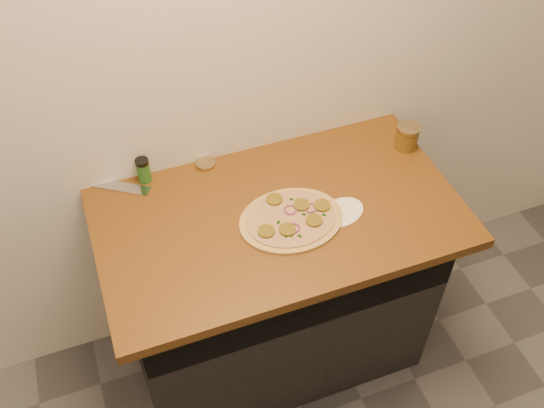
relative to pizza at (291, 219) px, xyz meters
name	(u,v)px	position (x,y,z in m)	size (l,w,h in m)	color
cabinet	(275,288)	(-0.02, 0.08, -0.48)	(1.10, 0.60, 0.86)	black
countertop	(279,216)	(-0.02, 0.05, -0.03)	(1.20, 0.70, 0.04)	brown
pizza	(291,219)	(0.00, 0.00, 0.00)	(0.34, 0.34, 0.02)	tan
chefs_knife	(94,182)	(-0.57, 0.40, 0.00)	(0.30, 0.21, 0.02)	#B7BAC1
mason_jar_lid	(206,164)	(-0.19, 0.35, 0.00)	(0.07, 0.07, 0.01)	tan
salsa_jar	(407,136)	(0.53, 0.20, 0.04)	(0.09, 0.09, 0.09)	#9D220F
spice_shaker	(143,170)	(-0.41, 0.35, 0.04)	(0.05, 0.05, 0.09)	#245D1D
flour_spill	(341,212)	(0.17, -0.02, -0.01)	(0.17, 0.17, 0.00)	silver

